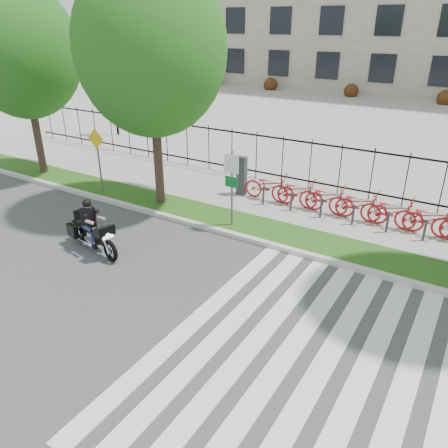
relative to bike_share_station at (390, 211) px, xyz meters
The scene contains 14 objects.
ground 8.67m from the bike_share_station, 123.63° to the right, with size 120.00×120.00×0.00m, color #3E3E40.
curb 5.74m from the bike_share_station, 147.10° to the right, with size 60.00×0.20×0.15m, color beige.
grass_verge 5.33m from the bike_share_station, 154.85° to the right, with size 60.00×1.50×0.15m, color #1D4F13.
sidewalk 4.83m from the bike_share_station, behind, with size 60.00×3.50×0.15m, color gray.
plaza 18.45m from the bike_share_station, 105.06° to the left, with size 80.00×34.00×0.10m, color gray.
crosswalk_stripes 7.23m from the bike_share_station, 89.71° to the right, with size 5.70×8.00×0.01m, color silver, non-canonical shape.
iron_fence 5.21m from the bike_share_station, 157.32° to the left, with size 30.00×0.06×2.00m, color black, non-canonical shape.
lamp_post_left 17.64m from the bike_share_station, 164.04° to the left, with size 1.06×0.70×4.25m.
street_tree_0 15.28m from the bike_share_station, behind, with size 4.59×4.59×7.64m.
street_tree_1 9.36m from the bike_share_station, 163.78° to the right, with size 4.97×4.97×8.18m.
bike_share_station is the anchor object (origin of this frame).
sign_pole_regulatory 5.25m from the bike_share_station, 149.40° to the right, with size 0.50×0.09×2.50m.
sign_pole_warning 10.78m from the bike_share_station, 165.88° to the right, with size 0.78×0.09×2.49m.
motorcycle_rider 9.37m from the bike_share_station, 139.79° to the right, with size 2.45×1.05×1.92m.
Camera 1 is at (7.06, -6.65, 6.27)m, focal length 35.00 mm.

